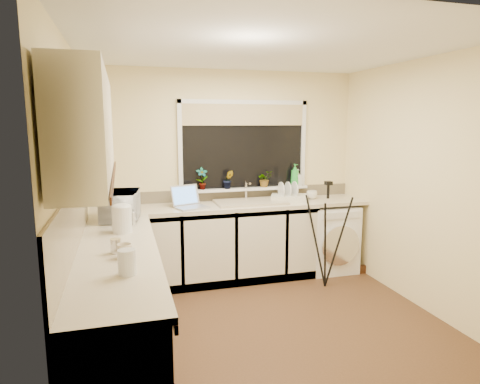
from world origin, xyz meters
The scene contains 33 objects.
floor centered at (0.00, 0.00, 0.00)m, with size 3.20×3.20×0.00m, color brown.
ceiling centered at (0.00, 0.00, 2.45)m, with size 3.20×3.20×0.00m, color white.
wall_back centered at (0.00, 1.50, 1.23)m, with size 3.20×3.20×0.00m, color #F8E3A5.
wall_front centered at (0.00, -1.50, 1.23)m, with size 3.20×3.20×0.00m, color #F8E3A5.
wall_left centered at (-1.60, 0.00, 1.23)m, with size 3.00×3.00×0.00m, color #F8E3A5.
wall_right centered at (1.60, 0.00, 1.23)m, with size 3.00×3.00×0.00m, color #F8E3A5.
base_cabinet_back centered at (-0.33, 1.20, 0.43)m, with size 2.55×0.60×0.86m, color silver.
base_cabinet_left centered at (-1.30, -0.30, 0.43)m, with size 0.54×2.40×0.86m, color silver.
worktop_back centered at (0.00, 1.20, 0.88)m, with size 3.20×0.60×0.04m, color beige.
worktop_left centered at (-1.30, -0.30, 0.88)m, with size 0.60×2.40×0.04m, color beige.
upper_cabinet centered at (-1.44, -0.45, 1.80)m, with size 0.28×1.90×0.70m, color silver.
splashback_left centered at (-1.59, -0.30, 1.12)m, with size 0.02×2.40×0.45m, color beige.
splashback_back centered at (0.00, 1.49, 0.97)m, with size 3.20×0.02×0.14m, color beige.
window_glass centered at (0.20, 1.49, 1.55)m, with size 1.50×0.02×1.00m, color black.
window_blind centered at (0.20, 1.46, 1.92)m, with size 1.50×0.02×0.25m, color tan.
windowsill centered at (0.20, 1.43, 1.04)m, with size 1.60×0.14×0.03m, color white.
sink centered at (0.20, 1.20, 0.91)m, with size 0.82×0.46×0.03m, color tan.
faucet centered at (0.20, 1.38, 1.02)m, with size 0.03×0.03×0.24m, color silver.
washing_machine centered at (1.22, 1.17, 0.41)m, with size 0.58×0.56×0.83m, color white.
laptop centered at (-0.54, 1.15, 0.96)m, with size 0.42×0.41×0.24m.
kettle centered at (-1.25, 0.24, 1.01)m, with size 0.17×0.17×0.22m, color white.
dish_rack centered at (0.71, 1.24, 0.93)m, with size 0.44×0.33×0.07m, color beige.
tripod centered at (0.93, 0.67, 0.60)m, with size 0.60×0.60×1.20m, color black, non-canonical shape.
glass_jug centered at (-1.23, -0.83, 0.98)m, with size 0.11×0.11×0.16m, color silver.
steel_jar centered at (-1.30, -0.36, 0.95)m, with size 0.08×0.08×0.11m, color silver.
microwave centered at (-1.26, 0.74, 1.04)m, with size 0.50×0.34×0.28m, color white.
plant_a centered at (-0.33, 1.42, 1.18)m, with size 0.14×0.09×0.26m, color #999999.
plant_b centered at (-0.02, 1.39, 1.16)m, with size 0.12×0.10×0.22m, color #999999.
plant_d centered at (0.45, 1.42, 1.15)m, with size 0.18×0.16×0.20m, color #999999.
soap_bottle_green centered at (0.85, 1.41, 1.19)m, with size 0.11×0.11×0.27m, color green.
soap_bottle_clear centered at (0.88, 1.41, 1.15)m, with size 0.09×0.10×0.21m, color #999999.
cup_back centered at (1.01, 1.25, 0.95)m, with size 0.13×0.13×0.10m, color silver.
cup_left centered at (-1.24, -0.48, 0.95)m, with size 0.10×0.10×0.10m, color beige.
Camera 1 is at (-1.23, -3.42, 1.84)m, focal length 31.41 mm.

